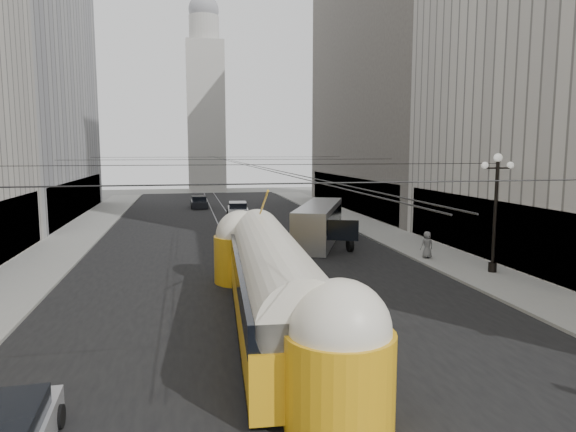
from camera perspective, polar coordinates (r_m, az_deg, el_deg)
name	(u,v)px	position (r m, az deg, el deg)	size (l,w,h in m)	color
road	(234,238)	(39.68, -5.99, -2.42)	(20.00, 85.00, 0.02)	black
sidewalk_left	(78,235)	(43.77, -22.29, -1.92)	(4.00, 72.00, 0.15)	gray
sidewalk_right	(367,226)	(45.70, 8.73, -1.08)	(4.00, 72.00, 0.15)	gray
rail_left	(224,238)	(39.61, -7.07, -2.45)	(0.12, 85.00, 0.04)	gray
rail_right	(244,237)	(39.75, -4.92, -2.39)	(0.12, 85.00, 0.04)	gray
building_left_far	(7,70)	(57.36, -28.79, 14.08)	(12.60, 28.60, 28.60)	#999999
building_right_far	(401,62)	(60.11, 12.43, 16.37)	(12.60, 32.60, 32.60)	#514C47
distant_tower	(205,99)	(86.91, -9.16, 12.70)	(6.00, 6.00, 31.36)	#B2AFA8
lamppost_right_mid	(496,206)	(29.47, 22.07, 1.05)	(1.86, 0.44, 6.37)	black
catenary	(236,161)	(38.12, -5.79, 6.08)	(25.00, 72.00, 0.23)	black
streetcar	(272,281)	(19.30, -1.76, -7.28)	(3.55, 17.00, 3.74)	gold
city_bus	(319,222)	(37.26, 3.48, -0.64)	(6.29, 11.44, 2.80)	#97989B
sedan_white_far	(238,210)	(52.04, -5.60, 0.66)	(2.28, 4.86, 1.50)	white
sedan_dark_far	(199,202)	(60.78, -9.87, 1.50)	(1.95, 4.47, 1.40)	black
pedestrian_crossing_a	(337,408)	(12.40, 5.52, -20.44)	(0.67, 0.44, 1.84)	black
pedestrian_sidewalk_right	(427,245)	(32.42, 15.19, -3.10)	(0.80, 0.49, 1.64)	slate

